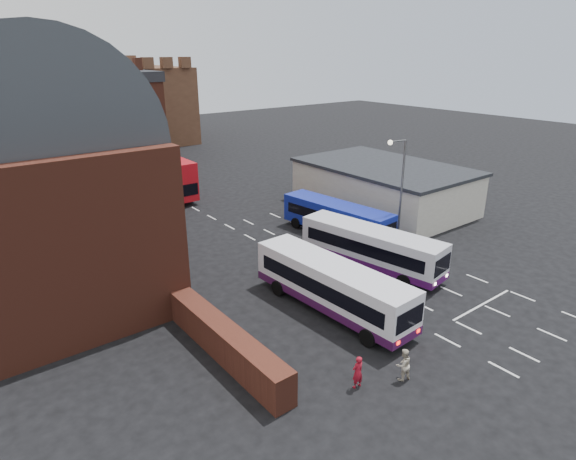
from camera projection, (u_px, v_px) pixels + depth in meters
ground at (390, 311)px, 28.87m from camera, size 180.00×180.00×0.00m
railway_station at (10, 160)px, 32.75m from camera, size 12.00×28.00×16.00m
forecourt_wall at (226, 342)px, 24.16m from camera, size 1.20×10.00×1.80m
cream_building at (384, 186)px, 47.07m from camera, size 10.40×16.40×4.25m
brick_terrace at (63, 131)px, 57.42m from camera, size 22.00×10.00×11.00m
castle_keep at (107, 106)px, 78.90m from camera, size 22.00×22.00×12.00m
bus_white_outbound at (332, 283)px, 28.33m from camera, size 3.18×11.12×3.00m
bus_white_inbound at (371, 245)px, 33.97m from camera, size 4.23×10.94×2.91m
bus_blue at (337, 217)px, 39.93m from camera, size 3.48×10.42×2.79m
bus_red_double at (165, 174)px, 50.90m from camera, size 2.78×10.73×4.28m
street_lamp at (399, 183)px, 36.84m from camera, size 1.71×0.54×8.48m
pedestrian_red at (358, 372)px, 22.06m from camera, size 0.63×0.43×1.66m
pedestrian_beige at (403, 365)px, 22.60m from camera, size 0.92×0.79×1.64m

